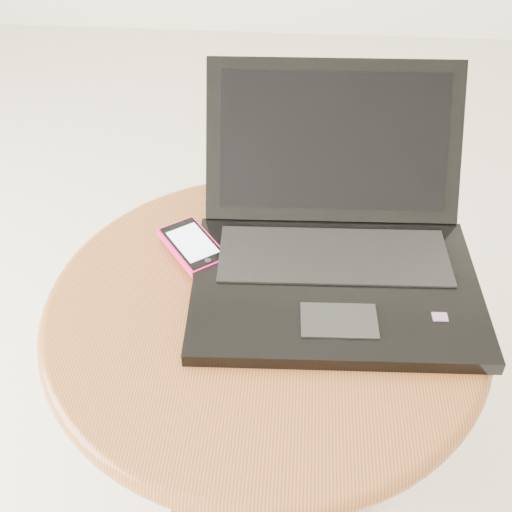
{
  "coord_description": "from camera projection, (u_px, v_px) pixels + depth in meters",
  "views": [
    {
      "loc": [
        0.15,
        -0.72,
        1.12
      ],
      "look_at": [
        0.1,
        -0.08,
        0.55
      ],
      "focal_mm": 45.32,
      "sensor_mm": 36.0,
      "label": 1
    }
  ],
  "objects": [
    {
      "name": "phone_pink",
      "position": [
        193.0,
        246.0,
        0.95
      ],
      "size": [
        0.12,
        0.13,
        0.01
      ],
      "color": "#DD1162",
      "rests_on": "phone_black"
    },
    {
      "name": "laptop",
      "position": [
        335.0,
        243.0,
        0.91
      ],
      "size": [
        0.4,
        0.42,
        0.23
      ],
      "color": "black",
      "rests_on": "table"
    },
    {
      "name": "phone_black",
      "position": [
        209.0,
        254.0,
        0.95
      ],
      "size": [
        0.12,
        0.11,
        0.01
      ],
      "color": "black",
      "rests_on": "table"
    },
    {
      "name": "table",
      "position": [
        265.0,
        351.0,
        0.95
      ],
      "size": [
        0.61,
        0.61,
        0.49
      ],
      "color": "#532F11",
      "rests_on": "ground"
    }
  ]
}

